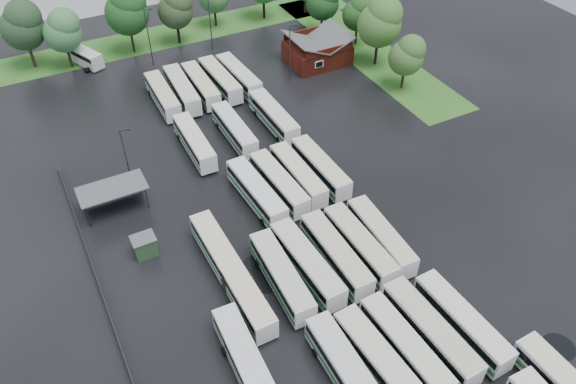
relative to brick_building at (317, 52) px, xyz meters
name	(u,v)px	position (x,y,z in m)	size (l,w,h in m)	color
ground	(322,278)	(-24.00, -42.77, -1.87)	(160.00, 160.00, 0.00)	black
brick_building	(317,52)	(0.00, 0.00, 0.00)	(10.07, 8.60, 5.39)	#621D10
wash_shed	(112,189)	(-41.20, -20.74, 1.12)	(8.20, 4.20, 3.58)	#2D2D30
utility_hut	(145,246)	(-40.20, -30.17, -0.55)	(2.70, 2.20, 2.62)	#244525
grass_strip_north	(158,38)	(-22.00, 22.03, -1.86)	(80.00, 10.00, 0.01)	#2D641E
grass_strip_east	(364,49)	(10.00, 0.03, -1.86)	(10.00, 50.00, 0.01)	#2D641E
west_fence	(104,298)	(-46.20, -34.77, -1.27)	(0.10, 50.00, 1.20)	#2D2D30
bus_r1c0	(348,373)	(-28.45, -54.84, -0.01)	(2.81, 12.18, 3.38)	silver
bus_r1c1	(381,363)	(-25.23, -55.45, -0.01)	(3.18, 12.27, 3.38)	silver
bus_r1c2	(405,346)	(-22.11, -54.98, -0.08)	(2.84, 11.72, 3.24)	silver
bus_r1c3	(430,332)	(-18.95, -54.82, 0.01)	(3.05, 12.31, 3.40)	silver
bus_r1c4	(462,321)	(-15.40, -55.30, -0.06)	(2.96, 11.87, 3.28)	silver
bus_r2c0	(282,276)	(-28.58, -41.80, -0.04)	(3.05, 12.01, 3.32)	silver
bus_r2c1	(307,264)	(-25.34, -41.55, 0.00)	(2.97, 12.27, 3.39)	silver
bus_r2c2	(336,254)	(-21.82, -41.86, -0.03)	(2.67, 12.02, 3.34)	silver
bus_r2c3	(360,245)	(-18.66, -41.84, -0.05)	(2.59, 11.85, 3.29)	silver
bus_r2c4	(381,236)	(-15.75, -41.83, -0.10)	(3.01, 11.66, 3.22)	silver
bus_r3c1	(256,192)	(-25.16, -28.30, -0.04)	(3.06, 12.06, 3.33)	silver
bus_r3c2	(279,183)	(-21.86, -28.04, -0.08)	(2.94, 11.76, 3.25)	silver
bus_r3c3	(298,175)	(-18.87, -27.63, -0.10)	(2.48, 11.56, 3.22)	silver
bus_r3c4	(320,167)	(-15.56, -27.72, -0.08)	(2.65, 11.69, 3.24)	silver
bus_r4c0	(194,142)	(-28.28, -14.68, -0.08)	(2.73, 11.73, 3.25)	silver
bus_r4c2	(234,130)	(-22.11, -14.48, -0.10)	(2.55, 11.57, 3.21)	silver
bus_r4c4	(274,116)	(-15.66, -14.18, -0.03)	(2.57, 12.02, 3.35)	silver
bus_r5c0	(163,96)	(-28.35, -1.01, -0.07)	(2.81, 11.82, 3.27)	silver
bus_r5c1	(182,90)	(-25.14, -0.82, 0.01)	(3.20, 12.35, 3.41)	silver
bus_r5c2	(201,85)	(-21.99, -0.87, -0.05)	(2.76, 11.88, 3.29)	silver
bus_r5c3	(220,80)	(-18.62, -0.77, -0.02)	(2.84, 12.12, 3.36)	silver
bus_r5c4	(239,76)	(-15.45, -1.01, -0.03)	(3.10, 12.10, 3.34)	silver
artic_bus_west_b	(231,272)	(-33.18, -38.75, -0.04)	(2.69, 17.81, 3.30)	silver
minibus	(87,57)	(-35.93, 17.48, -0.33)	(4.62, 6.77, 2.78)	silver
tree_north_0	(23,25)	(-44.08, 21.37, 5.86)	(7.25, 7.25, 12.01)	#382B1D
tree_north_1	(63,30)	(-38.41, 18.37, 4.94)	(6.39, 6.39, 10.58)	#2F2318
tree_north_2	(127,9)	(-27.30, 18.51, 6.16)	(7.53, 7.53, 12.47)	black
tree_north_3	(176,8)	(-18.78, 18.12, 4.84)	(6.30, 6.30, 10.44)	black
tree_east_0	(408,55)	(8.08, -14.20, 4.13)	(5.63, 5.63, 9.32)	#331F13
tree_east_1	(381,21)	(8.81, -5.48, 6.01)	(7.39, 7.39, 12.24)	black
tree_east_2	(359,12)	(10.02, 2.68, 4.15)	(5.65, 5.65, 9.36)	#311F12
tree_east_3	(324,1)	(6.40, 9.10, 4.64)	(6.11, 6.11, 10.12)	black
lamp_post_ne	(291,49)	(-7.11, -3.37, 3.81)	(1.50, 0.29, 9.77)	#2D2D30
lamp_post_nw	(126,155)	(-38.14, -17.96, 3.43)	(1.41, 0.27, 9.13)	#2D2D30
lamp_post_back_w	(149,33)	(-25.72, 12.48, 3.97)	(1.55, 0.30, 10.05)	#2D2D30
lamp_post_back_e	(211,19)	(-14.40, 12.92, 4.01)	(1.56, 0.30, 10.12)	#2D2D30
puddle_2	(265,272)	(-29.33, -39.07, -1.86)	(6.11, 6.11, 0.01)	black
puddle_3	(356,271)	(-20.19, -43.71, -1.86)	(4.28, 4.28, 0.01)	black
puddle_4	(559,347)	(-7.72, -61.33, -1.86)	(3.29, 3.29, 0.01)	black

